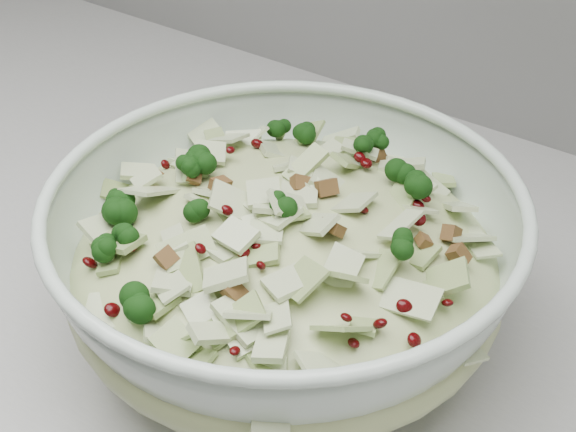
{
  "coord_description": "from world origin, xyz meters",
  "views": [
    {
      "loc": [
        0.07,
        1.26,
        1.33
      ],
      "look_at": [
        -0.19,
        1.62,
        0.99
      ],
      "focal_mm": 50.0,
      "sensor_mm": 36.0,
      "label": 1
    }
  ],
  "objects": [
    {
      "name": "salad",
      "position": [
        -0.18,
        1.6,
        0.99
      ],
      "size": [
        0.42,
        0.42,
        0.13
      ],
      "rotation": [
        0.0,
        0.0,
        -0.76
      ],
      "color": "#ACBB80",
      "rests_on": "mixing_bowl"
    },
    {
      "name": "mixing_bowl",
      "position": [
        -0.18,
        1.6,
        0.97
      ],
      "size": [
        0.42,
        0.42,
        0.13
      ],
      "rotation": [
        0.0,
        0.0,
        -0.4
      ],
      "color": "silver",
      "rests_on": "counter"
    }
  ]
}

